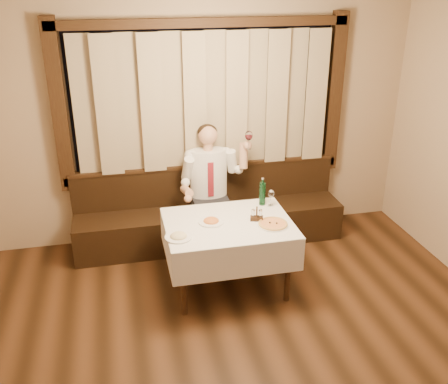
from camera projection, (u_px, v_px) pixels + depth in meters
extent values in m
cube|color=silver|center=(302.00, 22.00, 2.64)|extent=(5.00, 6.00, 0.01)
cube|color=tan|center=(204.00, 124.00, 5.88)|extent=(5.00, 0.01, 2.80)
cube|color=black|center=(204.00, 100.00, 5.74)|extent=(3.00, 0.02, 1.60)
cube|color=orange|center=(144.00, 129.00, 5.72)|extent=(0.50, 0.01, 0.40)
cube|color=black|center=(205.00, 170.00, 6.05)|extent=(3.30, 0.12, 0.10)
cube|color=black|center=(203.00, 23.00, 5.37)|extent=(3.30, 0.12, 0.10)
cube|color=black|center=(59.00, 108.00, 5.39)|extent=(0.16, 0.12, 1.90)
cube|color=black|center=(334.00, 94.00, 6.03)|extent=(0.16, 0.12, 1.90)
cube|color=#8F7D5C|center=(205.00, 102.00, 5.66)|extent=(2.90, 0.08, 1.55)
cube|color=black|center=(210.00, 225.00, 6.07)|extent=(3.20, 0.60, 0.45)
cube|color=black|center=(206.00, 184.00, 6.10)|extent=(3.20, 0.12, 0.45)
cube|color=black|center=(206.00, 165.00, 6.00)|extent=(3.20, 0.14, 0.04)
cylinder|color=black|center=(184.00, 283.00, 4.71)|extent=(0.06, 0.06, 0.71)
cylinder|color=black|center=(288.00, 270.00, 4.92)|extent=(0.06, 0.06, 0.71)
cylinder|color=black|center=(174.00, 245.00, 5.37)|extent=(0.06, 0.06, 0.71)
cylinder|color=black|center=(266.00, 235.00, 5.58)|extent=(0.06, 0.06, 0.71)
cube|color=black|center=(228.00, 224.00, 4.99)|extent=(1.20, 0.90, 0.04)
cube|color=white|center=(228.00, 222.00, 4.98)|extent=(1.26, 0.96, 0.01)
cube|color=white|center=(240.00, 262.00, 4.62)|extent=(1.26, 0.01, 0.35)
cube|color=white|center=(218.00, 217.00, 5.48)|extent=(1.26, 0.01, 0.35)
cube|color=white|center=(166.00, 245.00, 4.93)|extent=(0.01, 0.96, 0.35)
cube|color=white|center=(287.00, 231.00, 5.18)|extent=(0.01, 0.96, 0.35)
cylinder|color=white|center=(273.00, 225.00, 4.92)|extent=(0.30, 0.30, 0.01)
cylinder|color=#D2491F|center=(273.00, 224.00, 4.92)|extent=(0.28, 0.28, 0.01)
torus|color=tan|center=(273.00, 224.00, 4.91)|extent=(0.29, 0.29, 0.02)
sphere|color=black|center=(270.00, 223.00, 4.92)|extent=(0.02, 0.02, 0.02)
sphere|color=black|center=(277.00, 223.00, 4.91)|extent=(0.02, 0.02, 0.02)
cylinder|color=white|center=(211.00, 222.00, 4.97)|extent=(0.25, 0.25, 0.02)
ellipsoid|color=#C25B1F|center=(211.00, 218.00, 4.95)|extent=(0.16, 0.16, 0.07)
cylinder|color=white|center=(179.00, 237.00, 4.68)|extent=(0.26, 0.26, 0.02)
ellipsoid|color=beige|center=(178.00, 233.00, 4.67)|extent=(0.16, 0.16, 0.07)
cylinder|color=#0F4721|center=(262.00, 194.00, 5.31)|extent=(0.07, 0.07, 0.25)
cylinder|color=#0F4721|center=(263.00, 181.00, 5.26)|extent=(0.03, 0.03, 0.06)
cylinder|color=silver|center=(263.00, 178.00, 5.24)|extent=(0.03, 0.03, 0.01)
cylinder|color=white|center=(271.00, 205.00, 5.34)|extent=(0.06, 0.06, 0.01)
cylinder|color=white|center=(271.00, 201.00, 5.32)|extent=(0.01, 0.01, 0.09)
ellipsoid|color=white|center=(271.00, 193.00, 5.28)|extent=(0.07, 0.07, 0.08)
cube|color=black|center=(257.00, 218.00, 5.01)|extent=(0.14, 0.10, 0.04)
cube|color=black|center=(257.00, 212.00, 4.98)|extent=(0.03, 0.07, 0.10)
cylinder|color=white|center=(253.00, 214.00, 4.99)|extent=(0.03, 0.03, 0.07)
cylinder|color=silver|center=(253.00, 210.00, 4.98)|extent=(0.04, 0.04, 0.01)
cylinder|color=white|center=(260.00, 214.00, 4.99)|extent=(0.03, 0.03, 0.07)
cylinder|color=silver|center=(261.00, 210.00, 4.97)|extent=(0.04, 0.04, 0.01)
cube|color=black|center=(211.00, 207.00, 5.83)|extent=(0.42, 0.47, 0.17)
cube|color=black|center=(206.00, 240.00, 5.73)|extent=(0.11, 0.13, 0.45)
cube|color=black|center=(225.00, 238.00, 5.78)|extent=(0.11, 0.13, 0.45)
ellipsoid|color=white|center=(208.00, 173.00, 5.83)|extent=(0.44, 0.27, 0.56)
cube|color=maroon|center=(211.00, 180.00, 5.71)|extent=(0.07, 0.01, 0.42)
cylinder|color=tan|center=(208.00, 146.00, 5.70)|extent=(0.10, 0.10, 0.08)
sphere|color=tan|center=(208.00, 135.00, 5.64)|extent=(0.22, 0.22, 0.22)
ellipsoid|color=black|center=(207.00, 132.00, 5.66)|extent=(0.23, 0.23, 0.17)
sphere|color=white|center=(190.00, 156.00, 5.69)|extent=(0.14, 0.14, 0.14)
sphere|color=white|center=(226.00, 153.00, 5.78)|extent=(0.14, 0.14, 0.14)
sphere|color=tan|center=(188.00, 199.00, 5.43)|extent=(0.09, 0.09, 0.09)
sphere|color=tan|center=(247.00, 145.00, 5.60)|extent=(0.10, 0.10, 0.10)
cylinder|color=white|center=(248.00, 143.00, 5.56)|extent=(0.01, 0.01, 0.11)
ellipsoid|color=white|center=(248.00, 135.00, 5.52)|extent=(0.09, 0.09, 0.11)
ellipsoid|color=#4C070F|center=(248.00, 137.00, 5.53)|extent=(0.07, 0.07, 0.06)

